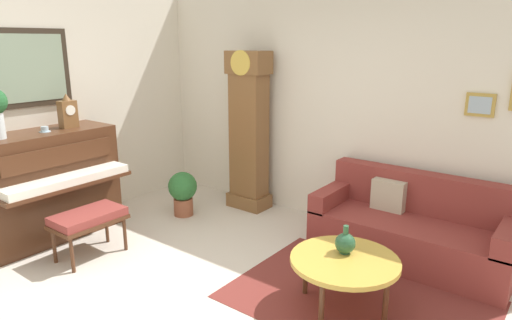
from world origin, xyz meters
TOP-DOWN VIEW (x-y plane):
  - ground_plane at (0.00, 0.00)m, footprint 6.40×6.00m
  - wall_left at (-2.60, 0.00)m, footprint 0.13×4.90m
  - wall_back at (0.01, 2.40)m, footprint 5.30×0.13m
  - area_rug at (1.07, 0.90)m, footprint 2.10×1.50m
  - piano at (-2.23, 0.03)m, footprint 0.87×1.44m
  - piano_bench at (-1.45, -0.01)m, footprint 0.42×0.70m
  - grandfather_clock at (-1.05, 2.09)m, footprint 0.52×0.34m
  - couch at (1.14, 1.95)m, footprint 1.90×0.80m
  - coffee_table at (1.01, 0.72)m, footprint 0.88×0.88m
  - mantel_clock at (-2.23, 0.34)m, footprint 0.13×0.18m
  - teacup at (-2.20, 0.04)m, footprint 0.12×0.12m
  - green_jug at (0.97, 0.81)m, footprint 0.17×0.17m
  - potted_plant at (-1.52, 1.35)m, footprint 0.36×0.36m

SIDE VIEW (x-z plane):
  - ground_plane at x=0.00m, z-range -0.10..0.00m
  - area_rug at x=1.07m, z-range 0.00..0.01m
  - couch at x=1.14m, z-range -0.11..0.73m
  - potted_plant at x=-1.52m, z-range 0.04..0.60m
  - piano_bench at x=-1.45m, z-range 0.17..0.65m
  - coffee_table at x=1.01m, z-range 0.19..0.64m
  - green_jug at x=0.97m, z-range 0.41..0.65m
  - piano at x=-2.23m, z-range 0.01..1.20m
  - grandfather_clock at x=-1.05m, z-range -0.05..1.98m
  - teacup at x=-2.20m, z-range 1.19..1.25m
  - mantel_clock at x=-2.23m, z-range 1.18..1.56m
  - wall_back at x=0.01m, z-range 0.00..2.80m
  - wall_left at x=-2.60m, z-range 0.01..2.81m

